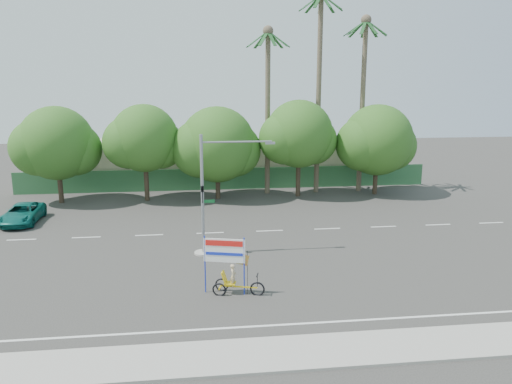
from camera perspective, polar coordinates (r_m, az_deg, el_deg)
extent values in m
plane|color=#33302D|center=(26.05, -0.23, -9.76)|extent=(120.00, 120.00, 0.00)
cube|color=gray|center=(19.37, 2.50, -18.01)|extent=(50.00, 2.40, 0.12)
cube|color=#336B3D|center=(46.38, -3.34, 1.52)|extent=(38.00, 0.08, 2.00)
cube|color=beige|center=(51.06, -14.97, 3.27)|extent=(12.00, 8.00, 4.00)
cube|color=beige|center=(51.72, 5.22, 3.54)|extent=(14.00, 8.00, 3.60)
cylinder|color=#473828|center=(44.16, -21.49, 1.09)|extent=(0.40, 0.40, 3.52)
sphere|color=#2F5E1B|center=(43.68, -21.83, 5.20)|extent=(6.00, 6.00, 6.00)
sphere|color=#2F5E1B|center=(43.71, -19.96, 4.61)|extent=(4.32, 4.32, 4.32)
sphere|color=#2F5E1B|center=(43.84, -23.59, 4.66)|extent=(4.56, 4.56, 4.56)
cylinder|color=#473828|center=(42.90, -12.43, 1.51)|extent=(0.40, 0.40, 3.74)
sphere|color=#2F5E1B|center=(42.39, -12.64, 6.02)|extent=(5.60, 5.60, 5.60)
sphere|color=#2F5E1B|center=(42.65, -10.88, 5.34)|extent=(4.03, 4.03, 4.03)
sphere|color=#2F5E1B|center=(42.33, -14.36, 5.46)|extent=(4.26, 4.26, 4.26)
cylinder|color=#473828|center=(42.77, -4.39, 1.44)|extent=(0.40, 0.40, 3.30)
sphere|color=#2F5E1B|center=(42.30, -4.46, 5.43)|extent=(6.40, 6.40, 6.40)
sphere|color=#2F5E1B|center=(42.75, -2.53, 4.82)|extent=(4.61, 4.61, 4.61)
sphere|color=#2F5E1B|center=(42.05, -6.40, 4.94)|extent=(4.86, 4.86, 4.86)
cylinder|color=#473828|center=(43.58, 4.84, 2.02)|extent=(0.40, 0.40, 3.87)
sphere|color=#2F5E1B|center=(43.07, 4.93, 6.63)|extent=(5.80, 5.80, 5.80)
sphere|color=#2F5E1B|center=(43.72, 6.52, 5.87)|extent=(4.18, 4.18, 4.18)
sphere|color=#2F5E1B|center=(42.62, 3.26, 6.12)|extent=(4.41, 4.41, 4.41)
cylinder|color=#473828|center=(45.55, 13.50, 1.90)|extent=(0.40, 0.40, 3.43)
sphere|color=#2F5E1B|center=(45.10, 13.70, 5.80)|extent=(6.20, 6.20, 6.20)
sphere|color=#2F5E1B|center=(45.94, 15.17, 5.15)|extent=(4.46, 4.46, 4.46)
sphere|color=#2F5E1B|center=(44.43, 12.10, 5.37)|extent=(4.71, 4.71, 4.71)
cylinder|color=#70604C|center=(44.77, 7.16, 10.71)|extent=(0.44, 0.44, 17.00)
cube|color=#1C4C21|center=(45.44, 8.68, 20.61)|extent=(1.91, 0.28, 1.36)
cube|color=#1C4C21|center=(45.97, 8.18, 20.54)|extent=(1.65, 1.44, 1.36)
cube|color=#1C4C21|center=(46.14, 7.36, 20.53)|extent=(0.61, 1.93, 1.36)
cube|color=#1C4C21|center=(45.88, 6.57, 20.59)|extent=(1.20, 1.80, 1.36)
cube|color=#1C4C21|center=(45.32, 6.18, 20.70)|extent=(1.89, 0.92, 1.36)
cube|color=#1C4C21|center=(44.69, 6.38, 20.81)|extent=(1.89, 0.92, 1.36)
cube|color=#1C4C21|center=(44.31, 7.09, 20.87)|extent=(1.20, 1.80, 1.36)
cube|color=#1C4C21|center=(44.36, 7.98, 20.83)|extent=(0.61, 1.93, 1.36)
cube|color=#1C4C21|center=(44.81, 8.61, 20.73)|extent=(1.65, 1.44, 1.36)
cylinder|color=#70604C|center=(45.95, 12.03, 9.34)|extent=(0.44, 0.44, 15.00)
sphere|color=#70604C|center=(46.16, 12.48, 18.66)|extent=(0.90, 0.90, 0.90)
cube|color=#1C4C21|center=(46.40, 13.59, 17.76)|extent=(1.91, 0.28, 1.36)
cube|color=#1C4C21|center=(46.90, 13.06, 17.73)|extent=(1.65, 1.44, 1.36)
cube|color=#1C4C21|center=(47.02, 12.25, 17.75)|extent=(0.61, 1.93, 1.36)
cube|color=#1C4C21|center=(46.72, 11.53, 17.82)|extent=(1.20, 1.80, 1.36)
cube|color=#1C4C21|center=(46.12, 11.21, 17.90)|extent=(1.89, 0.92, 1.36)
cube|color=#1C4C21|center=(45.51, 11.47, 17.96)|extent=(1.89, 0.92, 1.36)
cube|color=#1C4C21|center=(45.17, 12.20, 17.97)|extent=(1.20, 1.80, 1.36)
cube|color=#1C4C21|center=(45.27, 13.05, 17.92)|extent=(0.61, 1.93, 1.36)
cube|color=#1C4C21|center=(45.76, 13.60, 17.83)|extent=(1.65, 1.44, 1.36)
cylinder|color=#70604C|center=(43.98, 1.34, 8.82)|extent=(0.44, 0.44, 14.00)
sphere|color=#70604C|center=(44.07, 1.39, 17.94)|extent=(0.90, 0.90, 0.90)
cube|color=#1C4C21|center=(44.16, 2.65, 17.06)|extent=(1.91, 0.28, 1.36)
cube|color=#1C4C21|center=(44.72, 2.22, 17.00)|extent=(1.65, 1.44, 1.36)
cube|color=#1C4C21|center=(44.95, 1.42, 16.99)|extent=(0.61, 1.93, 1.36)
cube|color=#1C4C21|center=(44.76, 0.60, 17.01)|extent=(1.20, 1.80, 1.36)
cube|color=#1C4C21|center=(44.21, 0.13, 17.06)|extent=(1.89, 0.92, 1.36)
cube|color=#1C4C21|center=(43.58, 0.24, 17.13)|extent=(1.89, 0.92, 1.36)
cube|color=#1C4C21|center=(43.14, 0.90, 17.17)|extent=(1.20, 1.80, 1.36)
cube|color=#1C4C21|center=(43.12, 1.79, 17.17)|extent=(0.61, 1.93, 1.36)
cube|color=#1C4C21|center=(43.53, 2.49, 17.12)|extent=(1.65, 1.44, 1.36)
cylinder|color=gray|center=(29.62, -5.99, -6.91)|extent=(1.10, 1.10, 0.10)
cylinder|color=gray|center=(28.66, -6.15, -0.40)|extent=(0.18, 0.18, 7.00)
cylinder|color=gray|center=(28.22, -2.21, 5.76)|extent=(4.00, 0.10, 0.10)
cube|color=gray|center=(28.45, 1.62, 5.61)|extent=(0.55, 0.20, 0.12)
imported|color=black|center=(28.42, -6.14, -0.30)|extent=(0.16, 0.20, 1.00)
cube|color=#14662D|center=(28.74, -5.43, -1.06)|extent=(0.70, 0.04, 0.18)
torus|color=black|center=(23.95, 0.16, -11.02)|extent=(0.71, 0.26, 0.71)
torus|color=black|center=(24.52, -3.93, -10.53)|extent=(0.66, 0.25, 0.66)
torus|color=black|center=(23.99, -4.23, -11.07)|extent=(0.66, 0.25, 0.66)
cube|color=gold|center=(24.06, -1.98, -10.76)|extent=(1.73, 0.53, 0.06)
cube|color=gold|center=(24.25, -4.08, -10.76)|extent=(0.22, 0.62, 0.05)
cube|color=gold|center=(24.07, -2.98, -10.37)|extent=(0.62, 0.56, 0.06)
cube|color=gold|center=(24.02, -3.65, -9.69)|extent=(0.34, 0.49, 0.57)
cylinder|color=black|center=(23.79, 0.16, -10.10)|extent=(0.04, 0.04, 0.57)
cube|color=black|center=(23.68, 0.16, -9.47)|extent=(0.16, 0.46, 0.04)
imported|color=#CCB284|center=(23.89, -2.61, -9.52)|extent=(0.37, 0.47, 1.13)
cylinder|color=#1A2FC6|center=(23.99, -5.85, -8.22)|extent=(0.07, 0.07, 2.82)
cylinder|color=#1A2FC6|center=(23.63, -1.37, -8.49)|extent=(0.07, 0.07, 2.82)
cube|color=white|center=(23.54, -3.65, -6.70)|extent=(1.93, 0.57, 1.15)
cube|color=red|center=(23.39, -3.68, -5.88)|extent=(1.72, 0.48, 0.27)
cube|color=#1A2FC6|center=(23.56, -3.66, -7.09)|extent=(1.72, 0.48, 0.15)
cylinder|color=black|center=(23.72, -0.98, -9.22)|extent=(0.03, 0.03, 2.20)
cube|color=red|center=(23.53, -1.88, -7.63)|extent=(0.90, 0.26, 0.69)
imported|color=#0D6158|center=(39.18, -25.13, -2.25)|extent=(2.28, 4.86, 1.34)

